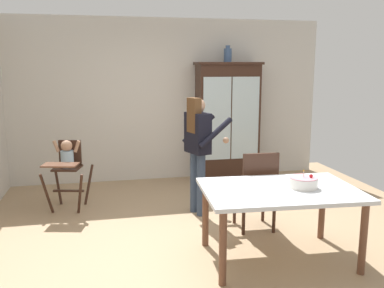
{
  "coord_description": "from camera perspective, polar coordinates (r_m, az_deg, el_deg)",
  "views": [
    {
      "loc": [
        -1.12,
        -4.38,
        1.93
      ],
      "look_at": [
        -0.01,
        0.7,
        0.95
      ],
      "focal_mm": 39.07,
      "sensor_mm": 36.0,
      "label": 1
    }
  ],
  "objects": [
    {
      "name": "dining_table",
      "position": [
        4.24,
        11.88,
        -7.07
      ],
      "size": [
        1.58,
        1.12,
        0.74
      ],
      "color": "silver",
      "rests_on": "ground_plane"
    },
    {
      "name": "china_cabinet",
      "position": [
        7.12,
        4.86,
        3.12
      ],
      "size": [
        1.09,
        0.48,
        1.98
      ],
      "color": "#382116",
      "rests_on": "ground_plane"
    },
    {
      "name": "dining_chair_far_side",
      "position": [
        4.93,
        8.92,
        -5.63
      ],
      "size": [
        0.45,
        0.45,
        0.96
      ],
      "rotation": [
        0.0,
        0.0,
        3.11
      ],
      "color": "#382116",
      "rests_on": "ground_plane"
    },
    {
      "name": "high_chair_with_toddler",
      "position": [
        5.86,
        -16.68,
        -2.36
      ],
      "size": [
        0.69,
        0.78,
        0.95
      ],
      "rotation": [
        0.0,
        0.0,
        -0.23
      ],
      "color": "#382116",
      "rests_on": "ground_plane"
    },
    {
      "name": "ceramic_vase",
      "position": [
        7.06,
        4.9,
        12.04
      ],
      "size": [
        0.13,
        0.13,
        0.27
      ],
      "color": "#3D567F",
      "rests_on": "china_cabinet"
    },
    {
      "name": "wall_back",
      "position": [
        7.12,
        -3.26,
        5.99
      ],
      "size": [
        5.32,
        0.06,
        2.7
      ],
      "primitive_type": "cube",
      "color": "beige",
      "rests_on": "ground_plane"
    },
    {
      "name": "adult_person",
      "position": [
        5.36,
        0.85,
        0.35
      ],
      "size": [
        0.61,
        0.6,
        1.53
      ],
      "rotation": [
        0.0,
        0.0,
        1.89
      ],
      "color": "#33425B",
      "rests_on": "ground_plane"
    },
    {
      "name": "birthday_cake",
      "position": [
        4.28,
        14.94,
        -5.08
      ],
      "size": [
        0.28,
        0.28,
        0.19
      ],
      "color": "white",
      "rests_on": "dining_table"
    },
    {
      "name": "ground_plane",
      "position": [
        4.91,
        1.92,
        -12.46
      ],
      "size": [
        6.24,
        6.24,
        0.0
      ],
      "primitive_type": "plane",
      "color": "tan"
    }
  ]
}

